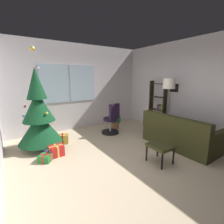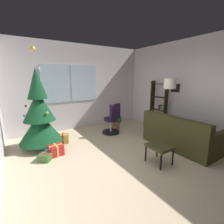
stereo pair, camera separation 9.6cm
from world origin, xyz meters
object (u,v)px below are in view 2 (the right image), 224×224
Objects in this scene: bookshelf at (159,109)px; floor_lamp at (170,89)px; gift_box_gold at (63,138)px; gift_box_blue at (51,151)px; holiday_tree at (40,116)px; gift_box_green at (45,157)px; couch at (187,136)px; office_chair at (112,122)px; gift_box_red at (56,150)px; potted_plant at (117,123)px; footstool at (159,148)px.

bookshelf is 0.96× the size of floor_lamp.
gift_box_gold is 0.66m from gift_box_blue.
gift_box_green is (-0.07, -0.79, -0.75)m from holiday_tree.
bookshelf is (0.50, 1.41, 0.44)m from couch.
bookshelf reaches higher than couch.
office_chair reaches higher than gift_box_green.
holiday_tree reaches higher than couch.
gift_box_blue reaches higher than gift_box_green.
gift_box_green is 0.20× the size of bookshelf.
gift_box_red is at bearing -163.32° from office_chair.
couch is at bearing -60.46° from office_chair.
potted_plant is (2.27, 0.86, 0.11)m from gift_box_red.
bookshelf is (3.47, 0.07, 0.62)m from gift_box_red.
holiday_tree is at bearing 107.00° from gift_box_red.
couch is 2.19m from office_chair.
gift_box_green is at bearing -126.24° from gift_box_blue.
gift_box_gold is 1.09× the size of gift_box_blue.
footstool is 2.97m from holiday_tree.
bookshelf reaches higher than gift_box_red.
footstool is 0.49× the size of office_chair.
footstool is at bearing -41.05° from gift_box_red.
bookshelf reaches higher than footstool.
gift_box_gold is 3.28m from floor_lamp.
gift_box_green is 0.20× the size of floor_lamp.
floor_lamp reaches higher than gift_box_red.
footstool is 2.47m from gift_box_green.
holiday_tree is 1.49× the size of bookshelf.
floor_lamp is (3.32, -0.52, 1.40)m from gift_box_green.
office_chair is (1.89, 0.57, 0.26)m from gift_box_red.
holiday_tree is 2.55m from potted_plant.
gift_box_blue is (-1.84, 1.65, -0.27)m from footstool.
office_chair reaches higher than gift_box_red.
potted_plant is at bearing 107.66° from couch.
couch is at bearing -20.43° from gift_box_green.
bookshelf reaches higher than gift_box_blue.
gift_box_gold is (-2.64, 1.97, -0.17)m from couch.
potted_plant is at bearing 6.79° from gift_box_gold.
bookshelf reaches higher than gift_box_green.
gift_box_gold is (-1.42, 2.15, -0.22)m from footstool.
office_chair is at bearing 133.45° from floor_lamp.
gift_box_red is 0.31m from gift_box_green.
gift_box_red is at bearing 25.46° from gift_box_green.
couch is 3.40m from gift_box_blue.
bookshelf reaches higher than gift_box_gold.
couch is 3.82× the size of footstool.
bookshelf is (3.74, 0.20, 0.66)m from gift_box_green.
gift_box_blue is 0.32× the size of office_chair.
bookshelf is at bearing -10.08° from gift_box_gold.
gift_box_green is (-3.25, 1.21, -0.22)m from couch.
holiday_tree reaches higher than office_chair.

